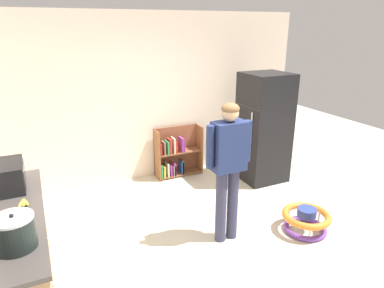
{
  "coord_description": "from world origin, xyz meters",
  "views": [
    {
      "loc": [
        -1.82,
        -2.95,
        2.48
      ],
      "look_at": [
        -0.18,
        0.56,
        1.13
      ],
      "focal_mm": 32.0,
      "sensor_mm": 36.0,
      "label": 1
    }
  ],
  "objects_px": {
    "refrigerator": "(264,128)",
    "green_cup": "(10,217)",
    "standing_person": "(228,161)",
    "bookshelf": "(176,155)",
    "microwave": "(4,177)",
    "baby_walker": "(306,220)",
    "kitchen_counter": "(13,258)",
    "crock_pot": "(15,232)",
    "banana_bunch": "(24,203)"
  },
  "relations": [
    {
      "from": "crock_pot",
      "to": "microwave",
      "type": "bearing_deg",
      "value": 95.66
    },
    {
      "from": "refrigerator",
      "to": "standing_person",
      "type": "relative_size",
      "value": 1.05
    },
    {
      "from": "bookshelf",
      "to": "microwave",
      "type": "relative_size",
      "value": 1.77
    },
    {
      "from": "bookshelf",
      "to": "standing_person",
      "type": "distance_m",
      "value": 2.11
    },
    {
      "from": "standing_person",
      "to": "crock_pot",
      "type": "distance_m",
      "value": 2.24
    },
    {
      "from": "kitchen_counter",
      "to": "crock_pot",
      "type": "height_order",
      "value": "crock_pot"
    },
    {
      "from": "refrigerator",
      "to": "crock_pot",
      "type": "xyz_separation_m",
      "value": [
        -3.61,
        -1.83,
        0.14
      ]
    },
    {
      "from": "kitchen_counter",
      "to": "microwave",
      "type": "xyz_separation_m",
      "value": [
        -0.0,
        0.56,
        0.59
      ]
    },
    {
      "from": "bookshelf",
      "to": "green_cup",
      "type": "xyz_separation_m",
      "value": [
        -2.4,
        -2.15,
        0.58
      ]
    },
    {
      "from": "crock_pot",
      "to": "banana_bunch",
      "type": "xyz_separation_m",
      "value": [
        0.05,
        0.68,
        -0.1
      ]
    },
    {
      "from": "kitchen_counter",
      "to": "microwave",
      "type": "distance_m",
      "value": 0.81
    },
    {
      "from": "standing_person",
      "to": "crock_pot",
      "type": "height_order",
      "value": "standing_person"
    },
    {
      "from": "baby_walker",
      "to": "banana_bunch",
      "type": "height_order",
      "value": "banana_bunch"
    },
    {
      "from": "refrigerator",
      "to": "baby_walker",
      "type": "xyz_separation_m",
      "value": [
        -0.45,
        -1.57,
        -0.73
      ]
    },
    {
      "from": "baby_walker",
      "to": "crock_pot",
      "type": "bearing_deg",
      "value": -175.28
    },
    {
      "from": "standing_person",
      "to": "banana_bunch",
      "type": "relative_size",
      "value": 10.86
    },
    {
      "from": "microwave",
      "to": "bookshelf",
      "type": "bearing_deg",
      "value": 30.6
    },
    {
      "from": "kitchen_counter",
      "to": "baby_walker",
      "type": "distance_m",
      "value": 3.3
    },
    {
      "from": "microwave",
      "to": "green_cup",
      "type": "distance_m",
      "value": 0.7
    },
    {
      "from": "baby_walker",
      "to": "standing_person",
      "type": "bearing_deg",
      "value": 163.31
    },
    {
      "from": "kitchen_counter",
      "to": "green_cup",
      "type": "bearing_deg",
      "value": -69.58
    },
    {
      "from": "microwave",
      "to": "refrigerator",
      "type": "bearing_deg",
      "value": 10.92
    },
    {
      "from": "kitchen_counter",
      "to": "microwave",
      "type": "relative_size",
      "value": 4.15
    },
    {
      "from": "refrigerator",
      "to": "green_cup",
      "type": "xyz_separation_m",
      "value": [
        -3.67,
        -1.41,
        0.06
      ]
    },
    {
      "from": "standing_person",
      "to": "green_cup",
      "type": "relative_size",
      "value": 17.83
    },
    {
      "from": "microwave",
      "to": "crock_pot",
      "type": "bearing_deg",
      "value": -84.34
    },
    {
      "from": "kitchen_counter",
      "to": "baby_walker",
      "type": "xyz_separation_m",
      "value": [
        3.27,
        -0.29,
        -0.29
      ]
    },
    {
      "from": "baby_walker",
      "to": "banana_bunch",
      "type": "distance_m",
      "value": 3.24
    },
    {
      "from": "bookshelf",
      "to": "microwave",
      "type": "xyz_separation_m",
      "value": [
        -2.45,
        -1.45,
        0.67
      ]
    },
    {
      "from": "refrigerator",
      "to": "green_cup",
      "type": "distance_m",
      "value": 3.93
    },
    {
      "from": "green_cup",
      "to": "refrigerator",
      "type": "bearing_deg",
      "value": 21.1
    },
    {
      "from": "baby_walker",
      "to": "green_cup",
      "type": "bearing_deg",
      "value": 177.24
    },
    {
      "from": "baby_walker",
      "to": "kitchen_counter",
      "type": "bearing_deg",
      "value": 174.91
    },
    {
      "from": "microwave",
      "to": "standing_person",
      "type": "bearing_deg",
      "value": -13.68
    },
    {
      "from": "bookshelf",
      "to": "banana_bunch",
      "type": "height_order",
      "value": "banana_bunch"
    },
    {
      "from": "standing_person",
      "to": "microwave",
      "type": "height_order",
      "value": "standing_person"
    },
    {
      "from": "standing_person",
      "to": "kitchen_counter",
      "type": "bearing_deg",
      "value": -179.85
    },
    {
      "from": "crock_pot",
      "to": "green_cup",
      "type": "height_order",
      "value": "crock_pot"
    },
    {
      "from": "baby_walker",
      "to": "banana_bunch",
      "type": "xyz_separation_m",
      "value": [
        -3.11,
        0.42,
        0.77
      ]
    },
    {
      "from": "refrigerator",
      "to": "green_cup",
      "type": "relative_size",
      "value": 18.74
    },
    {
      "from": "refrigerator",
      "to": "banana_bunch",
      "type": "bearing_deg",
      "value": -162.08
    },
    {
      "from": "bookshelf",
      "to": "baby_walker",
      "type": "height_order",
      "value": "bookshelf"
    },
    {
      "from": "banana_bunch",
      "to": "baby_walker",
      "type": "bearing_deg",
      "value": -7.65
    },
    {
      "from": "bookshelf",
      "to": "baby_walker",
      "type": "bearing_deg",
      "value": -70.36
    },
    {
      "from": "microwave",
      "to": "banana_bunch",
      "type": "distance_m",
      "value": 0.47
    },
    {
      "from": "bookshelf",
      "to": "banana_bunch",
      "type": "relative_size",
      "value": 5.45
    },
    {
      "from": "banana_bunch",
      "to": "crock_pot",
      "type": "bearing_deg",
      "value": -93.93
    },
    {
      "from": "kitchen_counter",
      "to": "banana_bunch",
      "type": "distance_m",
      "value": 0.52
    },
    {
      "from": "refrigerator",
      "to": "crock_pot",
      "type": "bearing_deg",
      "value": -153.09
    },
    {
      "from": "bookshelf",
      "to": "crock_pot",
      "type": "height_order",
      "value": "crock_pot"
    }
  ]
}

